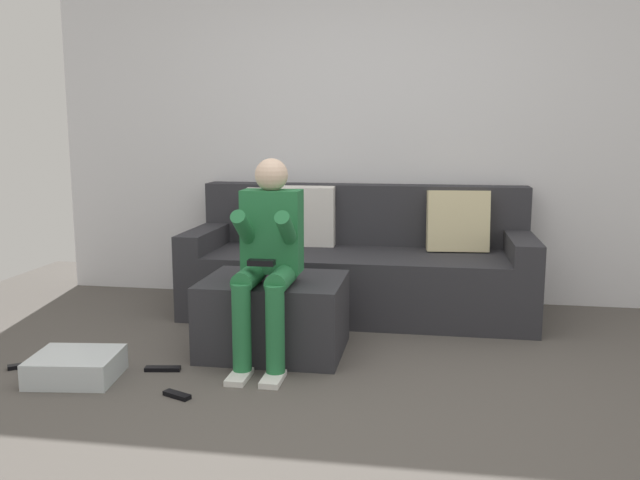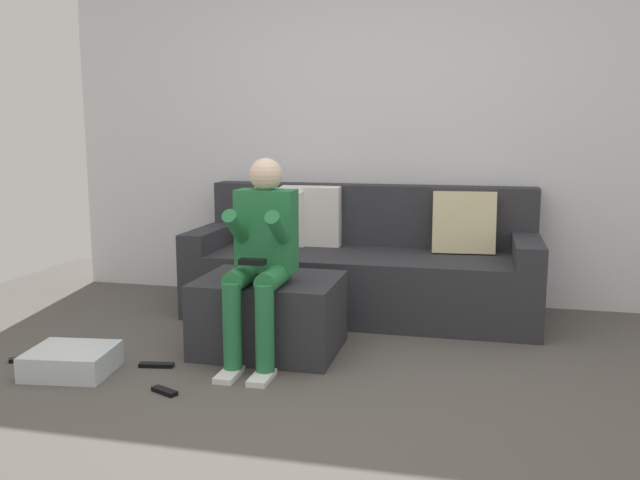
% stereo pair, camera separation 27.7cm
% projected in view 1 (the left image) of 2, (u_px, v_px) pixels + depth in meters
% --- Properties ---
extents(ground_plane, '(6.25, 6.25, 0.00)m').
position_uv_depth(ground_plane, '(319.00, 418.00, 2.99)').
color(ground_plane, '#544F49').
extents(wall_back, '(4.81, 0.10, 2.69)m').
position_uv_depth(wall_back, '(370.00, 120.00, 4.98)').
color(wall_back, silver).
rests_on(wall_back, ground_plane).
extents(couch_sectional, '(2.36, 0.90, 0.88)m').
position_uv_depth(couch_sectional, '(358.00, 265.00, 4.73)').
color(couch_sectional, '#2D2D33').
rests_on(couch_sectional, ground_plane).
extents(ottoman, '(0.80, 0.63, 0.43)m').
position_uv_depth(ottoman, '(274.00, 315.00, 3.86)').
color(ottoman, '#2D2D33').
rests_on(ottoman, ground_plane).
extents(person_seated, '(0.32, 0.59, 1.12)m').
position_uv_depth(person_seated, '(268.00, 251.00, 3.62)').
color(person_seated, '#26723F').
rests_on(person_seated, ground_plane).
extents(storage_bin, '(0.47, 0.42, 0.13)m').
position_uv_depth(storage_bin, '(76.00, 367.00, 3.45)').
color(storage_bin, silver).
rests_on(storage_bin, ground_plane).
extents(remote_near_ottoman, '(0.16, 0.10, 0.02)m').
position_uv_depth(remote_near_ottoman, '(177.00, 395.00, 3.23)').
color(remote_near_ottoman, black).
rests_on(remote_near_ottoman, ground_plane).
extents(remote_by_storage_bin, '(0.19, 0.08, 0.02)m').
position_uv_depth(remote_by_storage_bin, '(163.00, 369.00, 3.58)').
color(remote_by_storage_bin, black).
rests_on(remote_by_storage_bin, ground_plane).
extents(remote_under_side_table, '(0.15, 0.13, 0.02)m').
position_uv_depth(remote_under_side_table, '(23.00, 366.00, 3.63)').
color(remote_under_side_table, black).
rests_on(remote_under_side_table, ground_plane).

